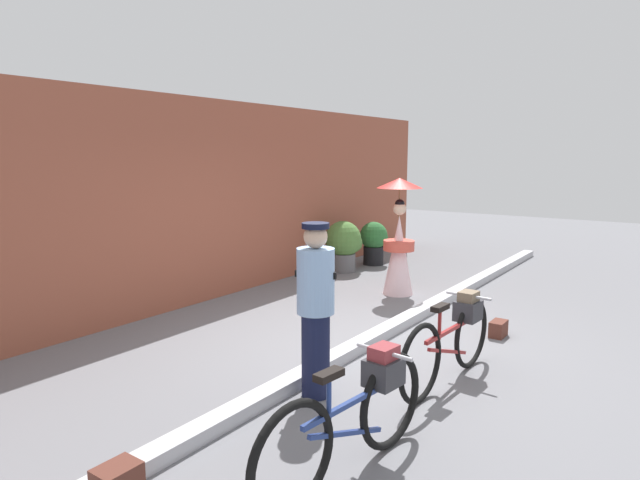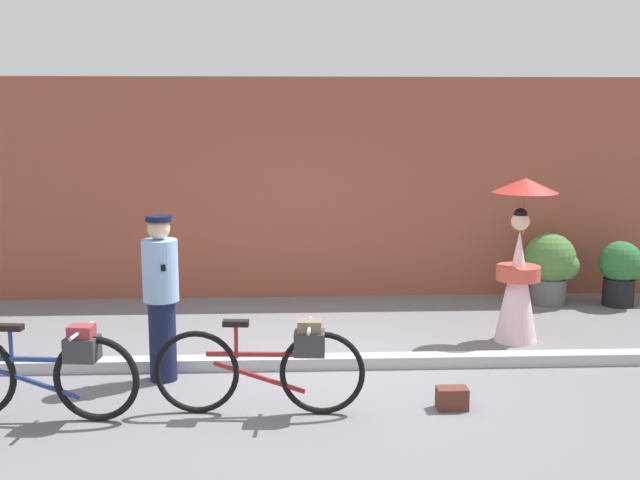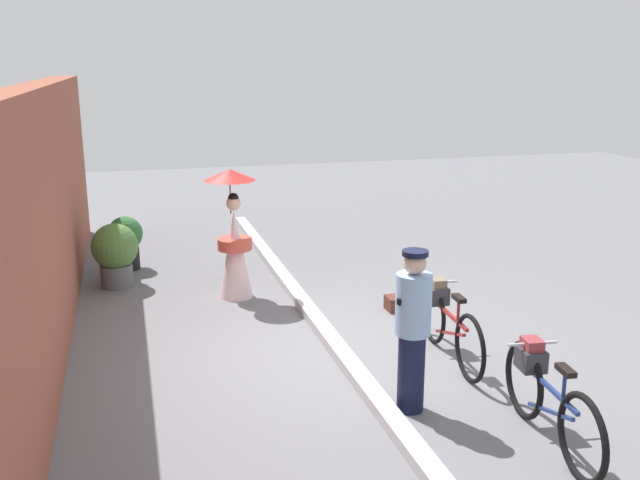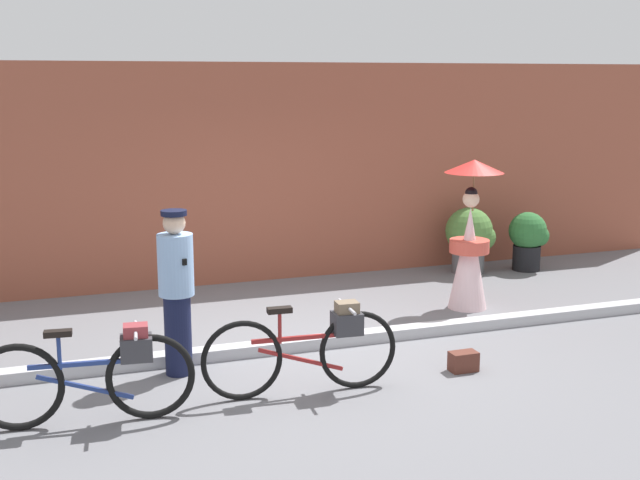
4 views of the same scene
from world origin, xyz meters
TOP-DOWN VIEW (x-y plane):
  - ground_plane at (0.00, 0.00)m, footprint 30.00×30.00m
  - building_wall at (0.00, 3.21)m, footprint 14.00×0.40m
  - sidewalk_curb at (0.00, 0.00)m, footprint 14.00×0.20m
  - bicycle_near_officer at (-2.33, -1.22)m, footprint 1.79×0.48m
  - bicycle_far_side at (-0.44, -1.17)m, footprint 1.81×0.48m
  - person_officer at (-1.49, -0.28)m, footprint 0.34×0.37m
  - person_with_parasol at (2.31, 0.82)m, footprint 0.72×0.72m
  - potted_plant_by_door at (4.16, 2.31)m, footprint 0.57×0.56m
  - potted_plant_small at (3.27, 2.46)m, footprint 0.71×0.69m
  - backpack_on_pavement at (1.15, -1.15)m, footprint 0.27×0.16m

SIDE VIEW (x-z plane):
  - ground_plane at x=0.00m, z-range 0.00..0.00m
  - sidewalk_curb at x=0.00m, z-range 0.00..0.12m
  - backpack_on_pavement at x=1.15m, z-range 0.00..0.20m
  - bicycle_near_officer at x=-2.33m, z-range 0.02..0.85m
  - bicycle_far_side at x=-0.44m, z-range 0.03..0.86m
  - potted_plant_by_door at x=4.16m, z-range 0.06..0.93m
  - potted_plant_small at x=3.27m, z-range 0.05..1.02m
  - person_officer at x=-1.49m, z-range 0.05..1.66m
  - person_with_parasol at x=2.31m, z-range -0.03..1.82m
  - building_wall at x=0.00m, z-range 0.00..3.03m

